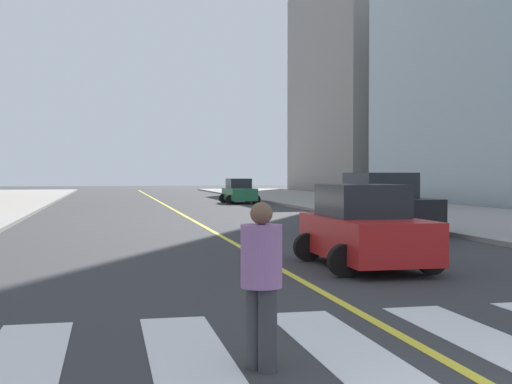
{
  "coord_description": "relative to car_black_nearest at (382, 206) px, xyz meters",
  "views": [
    {
      "loc": [
        -3.56,
        -3.5,
        2.04
      ],
      "look_at": [
        3.96,
        31.05,
        1.07
      ],
      "focal_mm": 47.58,
      "sensor_mm": 36.0,
      "label": 1
    }
  ],
  "objects": [
    {
      "name": "crosswalk_paint",
      "position": [
        -5.3,
        -13.53,
        -0.96
      ],
      "size": [
        13.5,
        4.0,
        0.01
      ],
      "color": "silver",
      "rests_on": "ground"
    },
    {
      "name": "pedestrian_crossing",
      "position": [
        -7.33,
        -14.24,
        -0.01
      ],
      "size": [
        0.43,
        0.43,
        1.74
      ],
      "rotation": [
        0.0,
        0.0,
        5.27
      ],
      "color": "#38383D",
      "rests_on": "ground"
    },
    {
      "name": "car_green_third",
      "position": [
        -0.14,
        24.5,
        -0.17
      ],
      "size": [
        2.44,
        3.85,
        1.7
      ],
      "rotation": [
        0.0,
        0.0,
        3.17
      ],
      "color": "#236B42",
      "rests_on": "ground"
    },
    {
      "name": "car_black_nearest",
      "position": [
        0.0,
        0.0,
        0.0
      ],
      "size": [
        2.97,
        4.68,
        2.07
      ],
      "rotation": [
        0.0,
        0.0,
        3.17
      ],
      "color": "black",
      "rests_on": "ground"
    },
    {
      "name": "fire_hydrant",
      "position": [
        2.91,
        9.33,
        -0.39
      ],
      "size": [
        0.26,
        0.26,
        0.89
      ],
      "color": "red",
      "rests_on": "sidewalk_kerb_east"
    },
    {
      "name": "lane_divider_paint",
      "position": [
        -5.3,
        22.47,
        -0.96
      ],
      "size": [
        0.16,
        80.0,
        0.01
      ],
      "primitive_type": "cube",
      "color": "yellow",
      "rests_on": "ground"
    },
    {
      "name": "parking_garage_concrete",
      "position": [
        22.66,
        51.44,
        11.11
      ],
      "size": [
        18.0,
        24.0,
        24.15
      ],
      "primitive_type": "cube",
      "color": "gray",
      "rests_on": "ground"
    },
    {
      "name": "car_red_second",
      "position": [
        -3.43,
        -7.15,
        -0.13
      ],
      "size": [
        2.51,
        4.03,
        1.8
      ],
      "rotation": [
        0.0,
        0.0,
        3.14
      ],
      "color": "red",
      "rests_on": "ground"
    }
  ]
}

